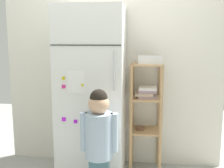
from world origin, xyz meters
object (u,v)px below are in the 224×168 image
child_standing (99,135)px  pantry_shelf_unit (146,105)px  fruit_bin (150,61)px  refrigerator (92,93)px

child_standing → pantry_shelf_unit: bearing=58.3°
fruit_bin → refrigerator: bearing=-166.4°
pantry_shelf_unit → fruit_bin: size_ratio=4.86×
refrigerator → child_standing: refrigerator is taller
refrigerator → pantry_shelf_unit: bearing=13.2°
fruit_bin → pantry_shelf_unit: bearing=-159.5°
refrigerator → fruit_bin: 0.71m
refrigerator → pantry_shelf_unit: (0.57, 0.13, -0.14)m
child_standing → fruit_bin: (0.44, 0.68, 0.61)m
child_standing → refrigerator: bearing=106.9°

